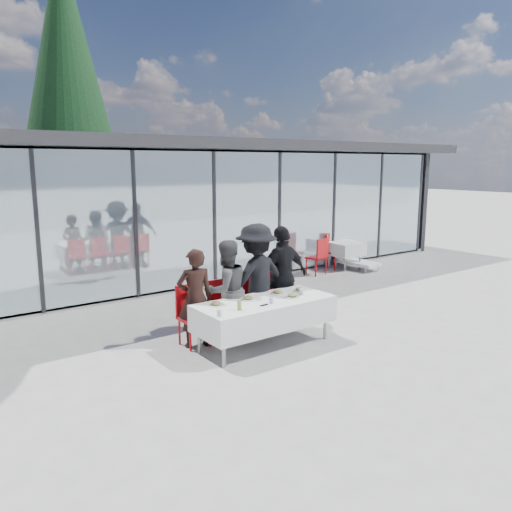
{
  "coord_description": "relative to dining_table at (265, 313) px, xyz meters",
  "views": [
    {
      "loc": [
        -5.02,
        -5.9,
        2.89
      ],
      "look_at": [
        0.18,
        1.2,
        1.25
      ],
      "focal_mm": 35.0,
      "sensor_mm": 36.0,
      "label": 1
    }
  ],
  "objects": [
    {
      "name": "diner_chair_d",
      "position": [
        0.87,
        0.75,
        -0.0
      ],
      "size": [
        0.44,
        0.44,
        0.97
      ],
      "color": "red",
      "rests_on": "ground"
    },
    {
      "name": "lounger",
      "position": [
        5.64,
        3.38,
        -0.28
      ],
      "size": [
        0.7,
        1.37,
        0.72
      ],
      "color": "white",
      "rests_on": "ground"
    },
    {
      "name": "plate_d",
      "position": [
        0.83,
        0.1,
        0.24
      ],
      "size": [
        0.24,
        0.24,
        0.07
      ],
      "color": "white",
      "rests_on": "dining_table"
    },
    {
      "name": "plate_extra",
      "position": [
        0.47,
        -0.13,
        0.24
      ],
      "size": [
        0.24,
        0.24,
        0.07
      ],
      "color": "white",
      "rests_on": "dining_table"
    },
    {
      "name": "folded_eyeglasses",
      "position": [
        -0.19,
        -0.23,
        0.22
      ],
      "size": [
        0.14,
        0.03,
        0.01
      ],
      "primitive_type": "cube",
      "color": "black",
      "rests_on": "dining_table"
    },
    {
      "name": "drinking_glasses",
      "position": [
        -0.12,
        -0.2,
        0.26
      ],
      "size": [
        1.79,
        0.26,
        0.1
      ],
      "color": "silver",
      "rests_on": "dining_table"
    },
    {
      "name": "plate_c",
      "position": [
        0.42,
        0.2,
        0.24
      ],
      "size": [
        0.24,
        0.24,
        0.07
      ],
      "color": "white",
      "rests_on": "dining_table"
    },
    {
      "name": "diner_d",
      "position": [
        0.87,
        0.62,
        0.37
      ],
      "size": [
        1.08,
        1.08,
        1.81
      ],
      "primitive_type": "imported",
      "rotation": [
        0.0,
        0.0,
        3.16
      ],
      "color": "black",
      "rests_on": "ground"
    },
    {
      "name": "spare_chair_b",
      "position": [
        4.25,
        3.26,
        -0.0
      ],
      "size": [
        0.49,
        0.49,
        0.97
      ],
      "color": "red",
      "rests_on": "ground"
    },
    {
      "name": "juice_bottle",
      "position": [
        -0.62,
        -0.2,
        0.28
      ],
      "size": [
        0.06,
        0.06,
        0.14
      ],
      "primitive_type": "cylinder",
      "color": "#7FAC48",
      "rests_on": "dining_table"
    },
    {
      "name": "conifer_tree",
      "position": [
        0.9,
        12.82,
        5.45
      ],
      "size": [
        4.0,
        4.0,
        10.5
      ],
      "color": "#382316",
      "rests_on": "ground"
    },
    {
      "name": "pavilion",
      "position": [
        2.4,
        7.99,
        1.61
      ],
      "size": [
        14.8,
        8.8,
        3.44
      ],
      "color": "gray",
      "rests_on": "ground"
    },
    {
      "name": "diner_chair_a",
      "position": [
        -0.91,
        0.75,
        -0.0
      ],
      "size": [
        0.44,
        0.44,
        0.97
      ],
      "color": "red",
      "rests_on": "ground"
    },
    {
      "name": "diner_c",
      "position": [
        0.29,
        0.62,
        0.41
      ],
      "size": [
        1.34,
        1.34,
        1.89
      ],
      "primitive_type": "imported",
      "rotation": [
        0.0,
        0.0,
        3.24
      ],
      "color": "black",
      "rests_on": "ground"
    },
    {
      "name": "diner_a",
      "position": [
        -0.91,
        0.62,
        0.26
      ],
      "size": [
        0.7,
        0.7,
        1.59
      ],
      "primitive_type": "imported",
      "rotation": [
        0.0,
        0.0,
        2.9
      ],
      "color": "black",
      "rests_on": "ground"
    },
    {
      "name": "diner_b",
      "position": [
        -0.32,
        0.62,
        0.3
      ],
      "size": [
        0.83,
        0.83,
        1.67
      ],
      "primitive_type": "imported",
      "rotation": [
        0.0,
        0.0,
        3.16
      ],
      "color": "#484848",
      "rests_on": "ground"
    },
    {
      "name": "plate_a",
      "position": [
        -0.78,
        0.2,
        0.24
      ],
      "size": [
        0.24,
        0.24,
        0.07
      ],
      "color": "white",
      "rests_on": "dining_table"
    },
    {
      "name": "ground",
      "position": [
        0.4,
        -0.18,
        -0.54
      ],
      "size": [
        90.0,
        90.0,
        0.0
      ],
      "primitive_type": "plane",
      "color": "#A3A19B",
      "rests_on": "ground"
    },
    {
      "name": "diner_chair_c",
      "position": [
        0.29,
        0.75,
        -0.0
      ],
      "size": [
        0.44,
        0.44,
        0.97
      ],
      "color": "red",
      "rests_on": "ground"
    },
    {
      "name": "diner_chair_b",
      "position": [
        -0.32,
        0.75,
        -0.0
      ],
      "size": [
        0.44,
        0.44,
        0.97
      ],
      "color": "red",
      "rests_on": "ground"
    },
    {
      "name": "spare_chair_a",
      "position": [
        5.15,
        3.7,
        -0.0
      ],
      "size": [
        0.6,
        0.6,
        0.97
      ],
      "color": "red",
      "rests_on": "ground"
    },
    {
      "name": "dining_table",
      "position": [
        0.0,
        0.0,
        0.0
      ],
      "size": [
        2.26,
        0.96,
        0.75
      ],
      "color": "silver",
      "rests_on": "ground"
    },
    {
      "name": "spare_table_right",
      "position": [
        5.41,
        3.46,
        0.02
      ],
      "size": [
        0.86,
        0.86,
        0.74
      ],
      "color": "silver",
      "rests_on": "ground"
    },
    {
      "name": "plate_b",
      "position": [
        -0.2,
        0.18,
        0.24
      ],
      "size": [
        0.24,
        0.24,
        0.07
      ],
      "color": "white",
      "rests_on": "dining_table"
    }
  ]
}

